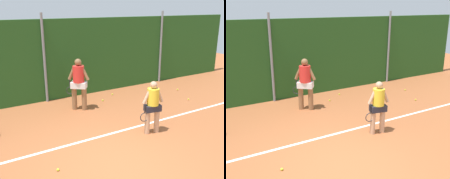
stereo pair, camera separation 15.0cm
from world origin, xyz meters
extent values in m
plane|color=#A85B33|center=(0.00, 1.59, 0.00)|extent=(31.03, 31.03, 0.00)
cube|color=#23511E|center=(0.00, 5.43, 1.60)|extent=(20.17, 0.25, 3.20)
cylinder|color=gray|center=(0.00, 5.26, 1.72)|extent=(0.10, 0.10, 3.45)
cylinder|color=gray|center=(5.82, 5.26, 1.72)|extent=(0.10, 0.10, 3.45)
cube|color=white|center=(0.00, 1.46, 0.00)|extent=(14.74, 0.10, 0.01)
cylinder|color=tan|center=(1.95, 0.87, 0.35)|extent=(0.16, 0.16, 0.71)
cylinder|color=tan|center=(1.65, 0.93, 0.35)|extent=(0.16, 0.16, 0.71)
cube|color=#23232D|center=(1.80, 0.90, 0.80)|extent=(0.52, 0.37, 0.19)
cylinder|color=yellow|center=(1.80, 0.90, 1.15)|extent=(0.35, 0.35, 0.50)
sphere|color=tan|center=(1.80, 0.90, 1.51)|extent=(0.20, 0.20, 0.20)
cylinder|color=tan|center=(1.99, 0.86, 1.18)|extent=(0.28, 0.14, 0.47)
cylinder|color=tan|center=(1.61, 0.94, 1.18)|extent=(0.28, 0.14, 0.47)
cylinder|color=black|center=(1.52, 0.90, 0.84)|extent=(0.03, 0.03, 0.28)
torus|color=#26262B|center=(1.52, 0.90, 0.57)|extent=(0.28, 0.08, 0.28)
cylinder|color=#8C603D|center=(0.88, 3.66, 0.42)|extent=(0.19, 0.19, 0.83)
cylinder|color=#8C603D|center=(0.60, 3.90, 0.42)|extent=(0.19, 0.19, 0.83)
cube|color=white|center=(0.74, 3.78, 0.94)|extent=(0.64, 0.60, 0.22)
cylinder|color=red|center=(0.74, 3.78, 1.35)|extent=(0.41, 0.41, 0.59)
sphere|color=#8C603D|center=(0.74, 3.78, 1.78)|extent=(0.24, 0.24, 0.24)
cylinder|color=#8C603D|center=(0.92, 3.63, 1.40)|extent=(0.29, 0.26, 0.57)
cylinder|color=#8C603D|center=(0.56, 3.93, 1.40)|extent=(0.29, 0.26, 0.57)
cylinder|color=black|center=(0.46, 3.94, 1.00)|extent=(0.03, 0.03, 0.28)
torus|color=#26262B|center=(0.46, 3.94, 0.73)|extent=(0.24, 0.20, 0.28)
sphere|color=#CCDB33|center=(4.97, 2.43, 0.03)|extent=(0.07, 0.07, 0.07)
sphere|color=#CCDB33|center=(2.65, 4.60, 0.03)|extent=(0.07, 0.07, 0.07)
sphere|color=#CCDB33|center=(-1.34, 0.45, 0.03)|extent=(0.07, 0.07, 0.07)
sphere|color=#CCDB33|center=(1.91, 4.12, 0.03)|extent=(0.07, 0.07, 0.07)
sphere|color=#CCDB33|center=(5.55, 3.65, 0.03)|extent=(0.07, 0.07, 0.07)
camera|label=1|loc=(-3.09, -4.89, 3.69)|focal=43.57mm
camera|label=2|loc=(-2.97, -4.97, 3.69)|focal=43.57mm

